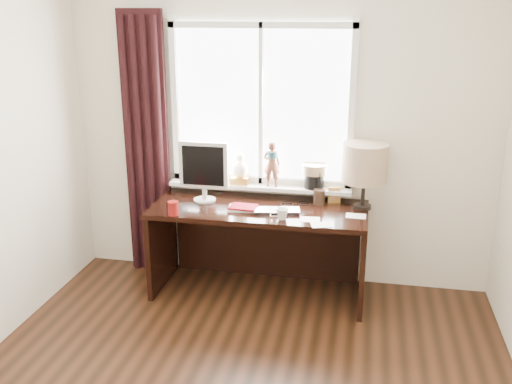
% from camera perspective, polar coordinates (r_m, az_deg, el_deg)
% --- Properties ---
extents(wall_back, '(3.50, 0.00, 2.60)m').
position_cam_1_polar(wall_back, '(4.69, 2.39, 6.24)').
color(wall_back, beige).
rests_on(wall_back, ground).
extents(laptop, '(0.38, 0.28, 0.03)m').
position_cam_1_polar(laptop, '(4.39, 2.17, -1.88)').
color(laptop, silver).
rests_on(laptop, desk).
extents(mug, '(0.12, 0.12, 0.09)m').
position_cam_1_polar(mug, '(4.24, 2.65, -2.16)').
color(mug, white).
rests_on(mug, desk).
extents(red_cup, '(0.08, 0.08, 0.11)m').
position_cam_1_polar(red_cup, '(4.36, -8.27, -1.62)').
color(red_cup, maroon).
rests_on(red_cup, desk).
extents(window, '(1.52, 0.20, 1.40)m').
position_cam_1_polar(window, '(4.67, 0.45, 6.20)').
color(window, white).
rests_on(window, ground).
extents(curtain, '(0.38, 0.09, 2.25)m').
position_cam_1_polar(curtain, '(4.94, -10.93, 4.33)').
color(curtain, black).
rests_on(curtain, floor).
extents(desk, '(1.70, 0.70, 0.75)m').
position_cam_1_polar(desk, '(4.68, 0.53, -3.95)').
color(desk, black).
rests_on(desk, floor).
extents(monitor, '(0.40, 0.18, 0.49)m').
position_cam_1_polar(monitor, '(4.59, -5.25, 2.41)').
color(monitor, beige).
rests_on(monitor, desk).
extents(notebook_stack, '(0.24, 0.18, 0.03)m').
position_cam_1_polar(notebook_stack, '(4.44, -1.32, -1.58)').
color(notebook_stack, beige).
rests_on(notebook_stack, desk).
extents(brush_holder, '(0.09, 0.09, 0.25)m').
position_cam_1_polar(brush_holder, '(4.59, 6.33, -0.46)').
color(brush_holder, black).
rests_on(brush_holder, desk).
extents(icon_frame, '(0.10, 0.04, 0.13)m').
position_cam_1_polar(icon_frame, '(4.63, 7.84, -0.31)').
color(icon_frame, gold).
rests_on(icon_frame, desk).
extents(table_lamp, '(0.35, 0.35, 0.52)m').
position_cam_1_polar(table_lamp, '(4.44, 10.83, 2.79)').
color(table_lamp, black).
rests_on(table_lamp, desk).
extents(loose_papers, '(0.49, 0.37, 0.00)m').
position_cam_1_polar(loose_papers, '(4.26, 7.34, -2.80)').
color(loose_papers, white).
rests_on(loose_papers, desk).
extents(desk_cables, '(0.29, 0.40, 0.01)m').
position_cam_1_polar(desk_cables, '(4.49, 3.25, -1.55)').
color(desk_cables, black).
rests_on(desk_cables, desk).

